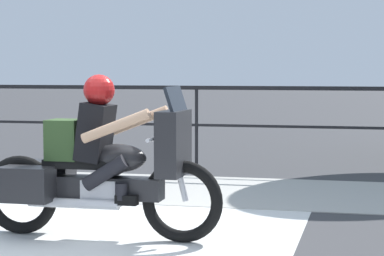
% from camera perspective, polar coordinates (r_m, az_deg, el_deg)
% --- Properties ---
extents(ground_plane, '(120.00, 120.00, 0.00)m').
position_cam_1_polar(ground_plane, '(6.73, -9.49, -9.06)').
color(ground_plane, '#38383A').
extents(sidewalk_band, '(44.00, 2.40, 0.01)m').
position_cam_1_polar(sidewalk_band, '(9.89, -1.79, -4.64)').
color(sidewalk_band, '#A8A59E').
rests_on(sidewalk_band, ground).
extents(crosswalk_band, '(3.76, 6.00, 0.01)m').
position_cam_1_polar(crosswalk_band, '(6.52, -9.56, -9.46)').
color(crosswalk_band, silver).
rests_on(crosswalk_band, ground).
extents(fence_railing, '(36.00, 0.05, 1.33)m').
position_cam_1_polar(fence_railing, '(11.35, 0.35, 1.80)').
color(fence_railing, black).
rests_on(fence_railing, ground).
extents(motorcycle, '(2.34, 0.76, 1.52)m').
position_cam_1_polar(motorcycle, '(6.98, -7.12, -2.86)').
color(motorcycle, black).
rests_on(motorcycle, ground).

